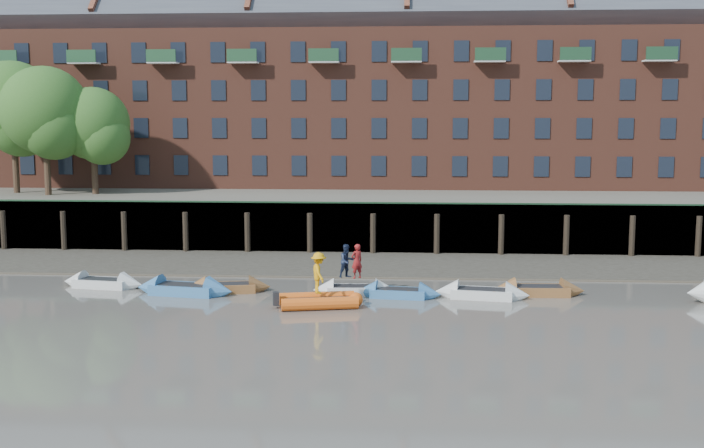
# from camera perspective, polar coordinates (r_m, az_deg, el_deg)

# --- Properties ---
(ground) EXTENTS (220.00, 220.00, 0.00)m
(ground) POSITION_cam_1_polar(r_m,az_deg,el_deg) (30.69, 3.59, -8.88)
(ground) COLOR #615C55
(ground) RESTS_ON ground
(foreshore) EXTENTS (110.00, 8.00, 0.50)m
(foreshore) POSITION_cam_1_polar(r_m,az_deg,el_deg) (48.23, 3.66, -2.88)
(foreshore) COLOR #3D382F
(foreshore) RESTS_ON ground
(mud_band) EXTENTS (110.00, 1.60, 0.10)m
(mud_band) POSITION_cam_1_polar(r_m,az_deg,el_deg) (44.89, 3.65, -3.66)
(mud_band) COLOR #4C4336
(mud_band) RESTS_ON ground
(river_wall) EXTENTS (110.00, 1.23, 3.30)m
(river_wall) POSITION_cam_1_polar(r_m,az_deg,el_deg) (52.31, 3.69, -0.31)
(river_wall) COLOR #2D2A26
(river_wall) RESTS_ON ground
(bank_terrace) EXTENTS (110.00, 28.00, 3.20)m
(bank_terrace) POSITION_cam_1_polar(r_m,az_deg,el_deg) (65.83, 3.71, 1.28)
(bank_terrace) COLOR #5E594D
(bank_terrace) RESTS_ON ground
(apartment_terrace) EXTENTS (80.60, 15.56, 20.98)m
(apartment_terrace) POSITION_cam_1_polar(r_m,az_deg,el_deg) (66.59, 3.79, 11.02)
(apartment_terrace) COLOR brown
(apartment_terrace) RESTS_ON bank_terrace
(tree_cluster) EXTENTS (11.76, 7.74, 9.40)m
(tree_cluster) POSITION_cam_1_polar(r_m,az_deg,el_deg) (62.33, -20.72, 7.30)
(tree_cluster) COLOR #3A281C
(tree_cluster) RESTS_ON bank_terrace
(rowboat_0) EXTENTS (4.49, 1.91, 1.26)m
(rowboat_0) POSITION_cam_1_polar(r_m,az_deg,el_deg) (43.87, -16.87, -3.93)
(rowboat_0) COLOR silver
(rowboat_0) RESTS_ON ground
(rowboat_1) EXTENTS (5.13, 2.24, 1.44)m
(rowboat_1) POSITION_cam_1_polar(r_m,az_deg,el_deg) (41.15, -11.54, -4.45)
(rowboat_1) COLOR teal
(rowboat_1) RESTS_ON ground
(rowboat_2) EXTENTS (4.44, 2.09, 1.24)m
(rowboat_2) POSITION_cam_1_polar(r_m,az_deg,el_deg) (41.30, -8.63, -4.39)
(rowboat_2) COLOR brown
(rowboat_2) RESTS_ON ground
(rowboat_3) EXTENTS (4.13, 1.38, 1.18)m
(rowboat_3) POSITION_cam_1_polar(r_m,az_deg,el_deg) (40.39, 0.18, -4.59)
(rowboat_3) COLOR silver
(rowboat_3) RESTS_ON ground
(rowboat_4) EXTENTS (4.23, 1.70, 1.19)m
(rowboat_4) POSITION_cam_1_polar(r_m,az_deg,el_deg) (39.76, 3.22, -4.78)
(rowboat_4) COLOR teal
(rowboat_4) RESTS_ON ground
(rowboat_5) EXTENTS (4.64, 1.98, 1.30)m
(rowboat_5) POSITION_cam_1_polar(r_m,az_deg,el_deg) (39.98, 8.98, -4.77)
(rowboat_5) COLOR silver
(rowboat_5) RESTS_ON ground
(rowboat_6) EXTENTS (4.54, 1.44, 1.31)m
(rowboat_6) POSITION_cam_1_polar(r_m,az_deg,el_deg) (41.16, 12.76, -4.51)
(rowboat_6) COLOR brown
(rowboat_6) RESTS_ON ground
(rib_tender) EXTENTS (3.92, 2.51, 0.66)m
(rib_tender) POSITION_cam_1_polar(r_m,az_deg,el_deg) (37.74, -2.11, -5.32)
(rib_tender) COLOR #E45A15
(rib_tender) RESTS_ON ground
(person_rower_a) EXTENTS (0.74, 0.69, 1.69)m
(person_rower_a) POSITION_cam_1_polar(r_m,az_deg,el_deg) (40.09, 0.34, -2.59)
(person_rower_a) COLOR maroon
(person_rower_a) RESTS_ON rowboat_3
(person_rower_b) EXTENTS (1.02, 0.98, 1.65)m
(person_rower_b) POSITION_cam_1_polar(r_m,az_deg,el_deg) (40.25, -0.36, -2.58)
(person_rower_b) COLOR #19233F
(person_rower_b) RESTS_ON rowboat_3
(person_rib_crew) EXTENTS (1.07, 1.38, 1.89)m
(person_rib_crew) POSITION_cam_1_polar(r_m,az_deg,el_deg) (37.55, -2.32, -3.40)
(person_rib_crew) COLOR orange
(person_rib_crew) RESTS_ON rib_tender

